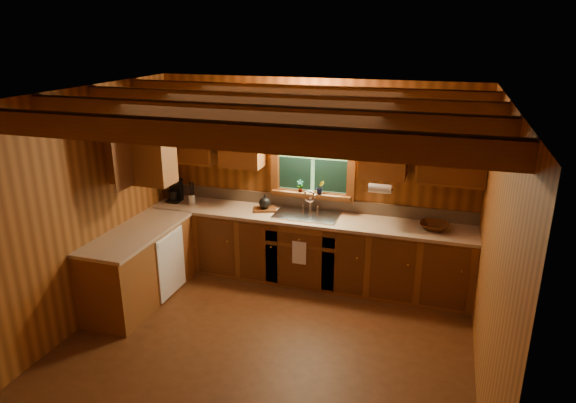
% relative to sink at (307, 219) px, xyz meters
% --- Properties ---
extents(room, '(4.20, 4.20, 4.20)m').
position_rel_sink_xyz_m(room, '(0.00, -1.60, 0.44)').
color(room, '#502B13').
rests_on(room, ground).
extents(ceiling_beams, '(4.20, 2.54, 0.18)m').
position_rel_sink_xyz_m(ceiling_beams, '(0.00, -1.60, 1.63)').
color(ceiling_beams, brown).
rests_on(ceiling_beams, room).
extents(base_cabinets, '(4.20, 2.22, 0.86)m').
position_rel_sink_xyz_m(base_cabinets, '(-0.49, -0.32, -0.43)').
color(base_cabinets, brown).
rests_on(base_cabinets, ground).
extents(countertop, '(4.20, 2.24, 0.04)m').
position_rel_sink_xyz_m(countertop, '(-0.48, -0.31, 0.02)').
color(countertop, tan).
rests_on(countertop, base_cabinets).
extents(backsplash, '(4.20, 0.02, 0.16)m').
position_rel_sink_xyz_m(backsplash, '(0.00, 0.28, 0.12)').
color(backsplash, tan).
rests_on(backsplash, room).
extents(dishwasher_panel, '(0.02, 0.60, 0.80)m').
position_rel_sink_xyz_m(dishwasher_panel, '(-1.47, -0.92, -0.43)').
color(dishwasher_panel, white).
rests_on(dishwasher_panel, base_cabinets).
extents(upper_cabinets, '(4.19, 1.77, 0.78)m').
position_rel_sink_xyz_m(upper_cabinets, '(-0.56, -0.18, 0.98)').
color(upper_cabinets, brown).
rests_on(upper_cabinets, room).
extents(window, '(1.12, 0.08, 1.00)m').
position_rel_sink_xyz_m(window, '(0.00, 0.26, 0.67)').
color(window, brown).
rests_on(window, room).
extents(window_sill, '(1.06, 0.14, 0.04)m').
position_rel_sink_xyz_m(window_sill, '(0.00, 0.22, 0.26)').
color(window_sill, brown).
rests_on(window_sill, room).
extents(wall_sconce, '(0.45, 0.21, 0.17)m').
position_rel_sink_xyz_m(wall_sconce, '(0.00, 0.14, 1.31)').
color(wall_sconce, black).
rests_on(wall_sconce, room).
extents(paper_towel_roll, '(0.27, 0.11, 0.11)m').
position_rel_sink_xyz_m(paper_towel_roll, '(0.92, -0.07, 0.51)').
color(paper_towel_roll, white).
rests_on(paper_towel_roll, upper_cabinets).
extents(dish_towel, '(0.18, 0.01, 0.30)m').
position_rel_sink_xyz_m(dish_towel, '(0.00, -0.34, -0.34)').
color(dish_towel, white).
rests_on(dish_towel, base_cabinets).
extents(sink, '(0.82, 0.48, 0.43)m').
position_rel_sink_xyz_m(sink, '(0.00, 0.00, 0.00)').
color(sink, silver).
rests_on(sink, countertop).
extents(coffee_maker, '(0.17, 0.22, 0.31)m').
position_rel_sink_xyz_m(coffee_maker, '(-1.90, 0.02, 0.20)').
color(coffee_maker, black).
rests_on(coffee_maker, countertop).
extents(utensil_crock, '(0.11, 0.11, 0.32)m').
position_rel_sink_xyz_m(utensil_crock, '(-1.62, -0.04, 0.12)').
color(utensil_crock, silver).
rests_on(utensil_crock, countertop).
extents(cutting_board, '(0.35, 0.31, 0.03)m').
position_rel_sink_xyz_m(cutting_board, '(-0.58, 0.02, 0.06)').
color(cutting_board, '#552C12').
rests_on(cutting_board, countertop).
extents(teakettle, '(0.15, 0.15, 0.19)m').
position_rel_sink_xyz_m(teakettle, '(-0.58, 0.02, 0.15)').
color(teakettle, black).
rests_on(teakettle, cutting_board).
extents(wicker_basket, '(0.37, 0.37, 0.08)m').
position_rel_sink_xyz_m(wicker_basket, '(1.58, -0.01, 0.09)').
color(wicker_basket, '#48230C').
rests_on(wicker_basket, countertop).
extents(potted_plant_left, '(0.11, 0.09, 0.17)m').
position_rel_sink_xyz_m(potted_plant_left, '(-0.15, 0.20, 0.37)').
color(potted_plant_left, '#552C12').
rests_on(potted_plant_left, window_sill).
extents(potted_plant_right, '(0.13, 0.12, 0.19)m').
position_rel_sink_xyz_m(potted_plant_right, '(0.13, 0.19, 0.38)').
color(potted_plant_right, '#552C12').
rests_on(potted_plant_right, window_sill).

